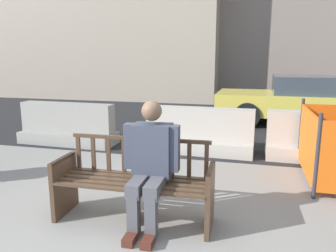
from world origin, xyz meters
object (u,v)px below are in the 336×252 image
at_px(jersey_barrier_centre, 199,134).
at_px(jersey_barrier_left, 68,127).
at_px(jersey_barrier_right, 327,141).
at_px(seated_person, 150,162).
at_px(car_taxi_near, 303,100).
at_px(street_bench, 134,185).

relative_size(jersey_barrier_centre, jersey_barrier_left, 1.00).
xyz_separation_m(jersey_barrier_centre, jersey_barrier_left, (-2.72, -0.05, 0.00)).
distance_m(jersey_barrier_centre, jersey_barrier_right, 2.21).
distance_m(jersey_barrier_left, jersey_barrier_right, 4.93).
height_order(seated_person, jersey_barrier_right, seated_person).
distance_m(jersey_barrier_centre, jersey_barrier_left, 2.72).
xyz_separation_m(jersey_barrier_centre, jersey_barrier_right, (2.21, 0.00, 0.00)).
relative_size(jersey_barrier_right, car_taxi_near, 0.45).
relative_size(jersey_barrier_centre, car_taxi_near, 0.46).
relative_size(street_bench, jersey_barrier_left, 0.84).
bearing_deg(street_bench, jersey_barrier_right, 48.63).
xyz_separation_m(street_bench, jersey_barrier_left, (-2.45, 2.75, -0.06)).
relative_size(street_bench, jersey_barrier_right, 0.85).
xyz_separation_m(street_bench, jersey_barrier_right, (2.47, 2.81, -0.06)).
relative_size(street_bench, jersey_barrier_centre, 0.84).
distance_m(jersey_barrier_right, car_taxi_near, 3.31).
bearing_deg(car_taxi_near, jersey_barrier_centre, -124.32).
xyz_separation_m(seated_person, jersey_barrier_centre, (0.06, 2.85, -0.35)).
height_order(seated_person, jersey_barrier_left, seated_person).
xyz_separation_m(jersey_barrier_left, jersey_barrier_right, (4.93, 0.05, 0.00)).
xyz_separation_m(seated_person, jersey_barrier_right, (2.27, 2.86, -0.35)).
bearing_deg(street_bench, jersey_barrier_centre, 84.64).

